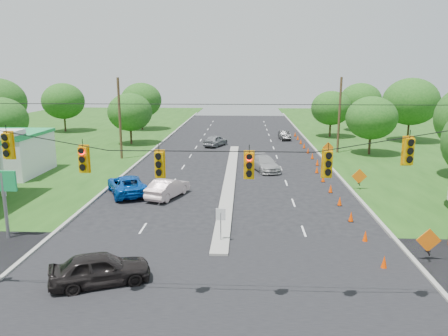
{
  "coord_description": "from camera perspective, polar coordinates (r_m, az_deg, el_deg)",
  "views": [
    {
      "loc": [
        1.33,
        -17.51,
        9.6
      ],
      "look_at": [
        -0.16,
        13.19,
        2.8
      ],
      "focal_mm": 35.0,
      "sensor_mm": 36.0,
      "label": 1
    }
  ],
  "objects": [
    {
      "name": "white_sedan",
      "position": [
        34.26,
        -7.34,
        -2.61
      ],
      "size": [
        3.06,
        4.78,
        1.49
      ],
      "primitive_type": "imported",
      "rotation": [
        0.0,
        0.0,
        2.78
      ],
      "color": "beige",
      "rests_on": "ground"
    },
    {
      "name": "work_sign_2",
      "position": [
        51.12,
        13.44,
        2.55
      ],
      "size": [
        1.27,
        0.58,
        1.37
      ],
      "color": "black",
      "rests_on": "ground"
    },
    {
      "name": "cone_8",
      "position": [
        49.96,
        11.47,
        1.56
      ],
      "size": [
        0.32,
        0.32,
        0.7
      ],
      "primitive_type": "cone",
      "color": "#FA4000",
      "rests_on": "ground"
    },
    {
      "name": "utility_pole_far_left",
      "position": [
        49.74,
        -13.45,
        6.25
      ],
      "size": [
        0.28,
        0.28,
        9.0
      ],
      "primitive_type": "cylinder",
      "color": "#422D1C",
      "rests_on": "ground"
    },
    {
      "name": "cone_7",
      "position": [
        46.57,
        12.1,
        0.74
      ],
      "size": [
        0.32,
        0.32,
        0.7
      ],
      "primitive_type": "cone",
      "color": "#FA4000",
      "rests_on": "ground"
    },
    {
      "name": "signal_span",
      "position": [
        17.2,
        -1.93,
        -3.15
      ],
      "size": [
        25.6,
        0.32,
        9.0
      ],
      "color": "#422D1C",
      "rests_on": "ground"
    },
    {
      "name": "cone_11",
      "position": [
        60.21,
        10.01,
        3.45
      ],
      "size": [
        0.32,
        0.32,
        0.7
      ],
      "primitive_type": "cone",
      "color": "#FA4000",
      "rests_on": "ground"
    },
    {
      "name": "tree_11",
      "position": [
        75.01,
        17.39,
        8.37
      ],
      "size": [
        6.72,
        6.72,
        7.84
      ],
      "color": "black",
      "rests_on": "ground"
    },
    {
      "name": "cone_12",
      "position": [
        63.64,
        9.62,
        3.95
      ],
      "size": [
        0.32,
        0.32,
        0.7
      ],
      "primitive_type": "cone",
      "color": "#FA4000",
      "rests_on": "ground"
    },
    {
      "name": "tree_9",
      "position": [
        53.81,
        18.71,
        6.21
      ],
      "size": [
        5.88,
        5.88,
        6.86
      ],
      "color": "black",
      "rests_on": "ground"
    },
    {
      "name": "ground",
      "position": [
        20.01,
        -1.43,
        -16.2
      ],
      "size": [
        160.0,
        160.0,
        0.0
      ],
      "primitive_type": "plane",
      "color": "black",
      "rests_on": "ground"
    },
    {
      "name": "tree_6",
      "position": [
        74.69,
        -10.75,
        8.7
      ],
      "size": [
        6.72,
        6.72,
        7.84
      ],
      "color": "black",
      "rests_on": "ground"
    },
    {
      "name": "tree_4",
      "position": [
        75.59,
        -20.26,
        8.2
      ],
      "size": [
        6.72,
        6.72,
        7.84
      ],
      "color": "black",
      "rests_on": "ground"
    },
    {
      "name": "cone_6",
      "position": [
        43.09,
        12.04,
        -0.2
      ],
      "size": [
        0.32,
        0.32,
        0.7
      ],
      "primitive_type": "cone",
      "color": "#FA4000",
      "rests_on": "ground"
    },
    {
      "name": "cone_9",
      "position": [
        53.36,
        10.92,
        2.27
      ],
      "size": [
        0.32,
        0.32,
        0.7
      ],
      "primitive_type": "cone",
      "color": "#FA4000",
      "rests_on": "ground"
    },
    {
      "name": "silver_car_far",
      "position": [
        43.31,
        5.34,
        0.59
      ],
      "size": [
        3.38,
        5.32,
        1.44
      ],
      "primitive_type": "imported",
      "rotation": [
        0.0,
        0.0,
        0.3
      ],
      "color": "#9B9B9B",
      "rests_on": "ground"
    },
    {
      "name": "tree_12",
      "position": [
        66.93,
        13.82,
        7.61
      ],
      "size": [
        5.88,
        5.88,
        6.86
      ],
      "color": "black",
      "rests_on": "ground"
    },
    {
      "name": "cone_0",
      "position": [
        23.55,
        20.19,
        -11.46
      ],
      "size": [
        0.32,
        0.32,
        0.7
      ],
      "primitive_type": "cone",
      "color": "#FA4000",
      "rests_on": "ground"
    },
    {
      "name": "silver_car_oncoming",
      "position": [
        57.41,
        -1.1,
        3.6
      ],
      "size": [
        3.35,
        4.68,
        1.48
      ],
      "primitive_type": "imported",
      "rotation": [
        0.0,
        0.0,
        2.73
      ],
      "color": "gray",
      "rests_on": "ground"
    },
    {
      "name": "black_sedan",
      "position": [
        21.29,
        -15.85,
        -12.53
      ],
      "size": [
        4.87,
        3.34,
        1.54
      ],
      "primitive_type": "imported",
      "rotation": [
        0.0,
        0.0,
        1.94
      ],
      "color": "black",
      "rests_on": "ground"
    },
    {
      "name": "dark_car_receding",
      "position": [
        63.62,
        7.9,
        4.26
      ],
      "size": [
        1.65,
        3.93,
        1.26
      ],
      "primitive_type": "imported",
      "rotation": [
        0.0,
        0.0,
        0.08
      ],
      "color": "black",
      "rests_on": "ground"
    },
    {
      "name": "curb_left",
      "position": [
        49.8,
        -10.54,
        1.15
      ],
      "size": [
        0.25,
        110.0,
        0.16
      ],
      "primitive_type": "cube",
      "color": "gray",
      "rests_on": "ground"
    },
    {
      "name": "cone_1",
      "position": [
        26.66,
        17.98,
        -8.47
      ],
      "size": [
        0.32,
        0.32,
        0.7
      ],
      "primitive_type": "cone",
      "color": "#FA4000",
      "rests_on": "ground"
    },
    {
      "name": "work_sign_1",
      "position": [
        37.72,
        17.25,
        -1.13
      ],
      "size": [
        1.27,
        0.58,
        1.37
      ],
      "color": "black",
      "rests_on": "ground"
    },
    {
      "name": "tree_10",
      "position": [
        65.67,
        23.22,
        7.97
      ],
      "size": [
        7.56,
        7.56,
        8.82
      ],
      "color": "black",
      "rests_on": "ground"
    },
    {
      "name": "cone_4",
      "position": [
        36.4,
        13.76,
        -2.61
      ],
      "size": [
        0.32,
        0.32,
        0.7
      ],
      "primitive_type": "cone",
      "color": "#FA4000",
      "rests_on": "ground"
    },
    {
      "name": "cross_street",
      "position": [
        20.01,
        -1.43,
        -16.2
      ],
      "size": [
        160.0,
        14.0,
        0.02
      ],
      "primitive_type": "cube",
      "color": "black",
      "rests_on": "ground"
    },
    {
      "name": "blue_pickup",
      "position": [
        35.68,
        -12.54,
        -2.16
      ],
      "size": [
        4.62,
        6.07,
        1.53
      ],
      "primitive_type": "imported",
      "rotation": [
        0.0,
        0.0,
        3.57
      ],
      "color": "#0646AB",
      "rests_on": "ground"
    },
    {
      "name": "cone_2",
      "position": [
        29.85,
        16.26,
        -6.1
      ],
      "size": [
        0.32,
        0.32,
        0.7
      ],
      "primitive_type": "cone",
      "color": "#FA4000",
      "rests_on": "ground"
    },
    {
      "name": "median",
      "position": [
        39.71,
        0.79,
        -1.51
      ],
      "size": [
        1.0,
        34.0,
        0.18
      ],
      "primitive_type": "cube",
      "color": "gray",
      "rests_on": "ground"
    },
    {
      "name": "tree_5",
      "position": [
        59.75,
        -12.18,
        7.15
      ],
      "size": [
        5.88,
        5.88,
        6.86
      ],
      "color": "black",
      "rests_on": "ground"
    },
    {
      "name": "work_sign_0",
      "position": [
        24.99,
        25.16,
        -8.67
      ],
      "size": [
        1.27,
        0.58,
        1.37
      ],
      "color": "black",
      "rests_on": "ground"
    },
    {
      "name": "median_sign",
      "position": [
        24.91,
        -0.43,
        -6.59
      ],
      "size": [
        0.55,
        0.06,
        2.05
      ],
      "color": "gray",
      "rests_on": "ground"
    },
    {
      "name": "curb_right",
      "position": [
        49.25,
        12.99,
        0.92
      ],
      "size": [
        0.25,
        110.0,
        0.16
      ],
      "primitive_type": "cube",
      "color": "gray",
      "rests_on": "ground"
    },
    {
      "name": "cone_13",
      "position": [
        67.08,
        9.28,
        4.39
      ],
      "size": [
        0.32,
        0.32,
        0.7
      ],
      "primitive_type": "cone",
      "color": "#FA4000",
      "rests_on": "ground"
    },
    {
      "name": "cone_10",
      "position": [
        56.78,
        10.44,
        2.9
      ],
      "size": [
        0.32,
        0.32,
        0.7
      ],
      "primitive_type": "cone",
      "color": "#FA4000",
      "rests_on": "ground"
    },
    {
      "name": "tree_2",
      "position": [
        55.06,
        -27.13,
        5.63
      ],
      "size": [
        5.88,
        5.88,
        6.86
      ],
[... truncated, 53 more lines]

